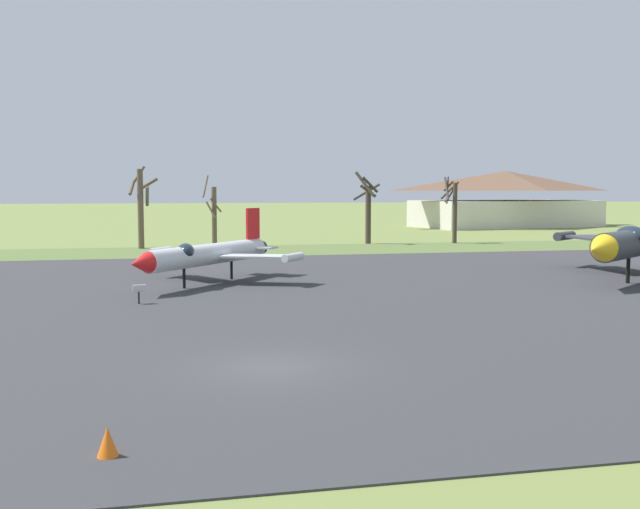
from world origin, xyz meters
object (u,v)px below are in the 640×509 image
object	(u,v)px
info_placard_rear_left	(139,292)
visitor_building	(506,199)
jet_fighter_rear_left	(207,254)
traffic_cone	(108,443)

from	to	relation	value
info_placard_rear_left	visitor_building	xyz separation A→B (m)	(52.69, 66.94, 3.65)
info_placard_rear_left	visitor_building	world-z (taller)	visitor_building
visitor_building	jet_fighter_rear_left	bearing A→B (deg)	-129.21
traffic_cone	jet_fighter_rear_left	bearing A→B (deg)	82.51
visitor_building	traffic_cone	bearing A→B (deg)	-120.95
info_placard_rear_left	traffic_cone	xyz separation A→B (m)	(0.07, -20.80, -0.29)
info_placard_rear_left	visitor_building	size ratio (longest dim) A/B	0.03
visitor_building	traffic_cone	distance (m)	102.38
visitor_building	info_placard_rear_left	bearing A→B (deg)	-128.20
jet_fighter_rear_left	visitor_building	distance (m)	77.50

